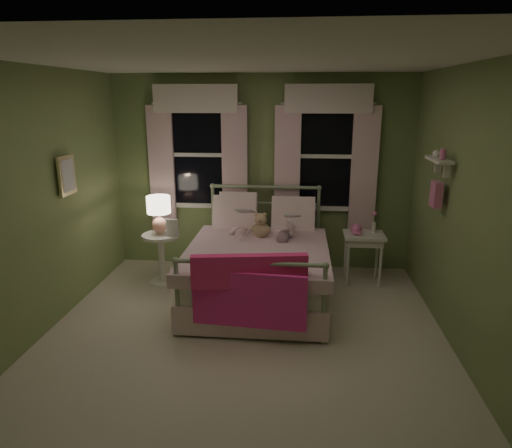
# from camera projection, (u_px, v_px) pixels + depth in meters

# --- Properties ---
(room_shell) EXTENTS (4.20, 4.20, 4.20)m
(room_shell) POSITION_uv_depth(u_px,v_px,m) (242.00, 212.00, 4.14)
(room_shell) COLOR beige
(room_shell) RESTS_ON ground
(bed) EXTENTS (1.58, 2.04, 1.18)m
(bed) POSITION_uv_depth(u_px,v_px,m) (258.00, 267.00, 5.34)
(bed) COLOR white
(bed) RESTS_ON ground
(pink_throw) EXTENTS (1.10, 0.26, 0.71)m
(pink_throw) POSITION_uv_depth(u_px,v_px,m) (249.00, 283.00, 4.30)
(pink_throw) COLOR #F22F78
(pink_throw) RESTS_ON bed
(child_left) EXTENTS (0.31, 0.22, 0.77)m
(child_left) POSITION_uv_depth(u_px,v_px,m) (239.00, 210.00, 5.62)
(child_left) COLOR #F7D1DD
(child_left) RESTS_ON bed
(child_right) EXTENTS (0.41, 0.33, 0.78)m
(child_right) POSITION_uv_depth(u_px,v_px,m) (285.00, 211.00, 5.57)
(child_right) COLOR #F7D1DD
(child_right) RESTS_ON bed
(book_left) EXTENTS (0.21, 0.14, 0.26)m
(book_left) POSITION_uv_depth(u_px,v_px,m) (237.00, 215.00, 5.38)
(book_left) COLOR beige
(book_left) RESTS_ON child_left
(book_right) EXTENTS (0.20, 0.11, 0.26)m
(book_right) POSITION_uv_depth(u_px,v_px,m) (284.00, 219.00, 5.34)
(book_right) COLOR beige
(book_right) RESTS_ON child_right
(teddy_bear) EXTENTS (0.24, 0.20, 0.32)m
(teddy_bear) POSITION_uv_depth(u_px,v_px,m) (261.00, 227.00, 5.49)
(teddy_bear) COLOR tan
(teddy_bear) RESTS_ON bed
(nightstand_left) EXTENTS (0.46, 0.46, 0.65)m
(nightstand_left) POSITION_uv_depth(u_px,v_px,m) (161.00, 252.00, 5.75)
(nightstand_left) COLOR white
(nightstand_left) RESTS_ON ground
(table_lamp) EXTENTS (0.29, 0.29, 0.46)m
(table_lamp) POSITION_uv_depth(u_px,v_px,m) (159.00, 211.00, 5.60)
(table_lamp) COLOR #F9AC93
(table_lamp) RESTS_ON nightstand_left
(book_nightstand) EXTENTS (0.19, 0.25, 0.02)m
(book_nightstand) POSITION_uv_depth(u_px,v_px,m) (166.00, 236.00, 5.60)
(book_nightstand) COLOR beige
(book_nightstand) RESTS_ON nightstand_left
(nightstand_right) EXTENTS (0.50, 0.40, 0.64)m
(nightstand_right) POSITION_uv_depth(u_px,v_px,m) (364.00, 241.00, 5.73)
(nightstand_right) COLOR white
(nightstand_right) RESTS_ON ground
(pink_toy) EXTENTS (0.14, 0.20, 0.14)m
(pink_toy) POSITION_uv_depth(u_px,v_px,m) (356.00, 229.00, 5.69)
(pink_toy) COLOR pink
(pink_toy) RESTS_ON nightstand_right
(bud_vase) EXTENTS (0.06, 0.06, 0.28)m
(bud_vase) POSITION_uv_depth(u_px,v_px,m) (374.00, 222.00, 5.70)
(bud_vase) COLOR white
(bud_vase) RESTS_ON nightstand_right
(window_left) EXTENTS (1.34, 0.13, 1.96)m
(window_left) POSITION_uv_depth(u_px,v_px,m) (198.00, 150.00, 6.07)
(window_left) COLOR black
(window_left) RESTS_ON room_shell
(window_right) EXTENTS (1.34, 0.13, 1.96)m
(window_right) POSITION_uv_depth(u_px,v_px,m) (326.00, 151.00, 5.92)
(window_right) COLOR black
(window_right) RESTS_ON room_shell
(wall_shelf) EXTENTS (0.15, 0.50, 0.60)m
(wall_shelf) POSITION_uv_depth(u_px,v_px,m) (438.00, 177.00, 4.58)
(wall_shelf) COLOR white
(wall_shelf) RESTS_ON room_shell
(framed_picture) EXTENTS (0.03, 0.32, 0.42)m
(framed_picture) POSITION_uv_depth(u_px,v_px,m) (67.00, 175.00, 4.84)
(framed_picture) COLOR beige
(framed_picture) RESTS_ON room_shell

